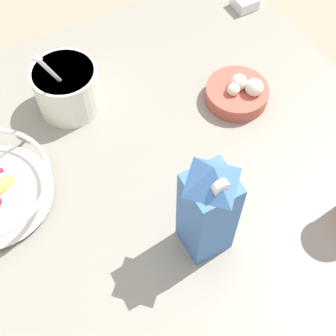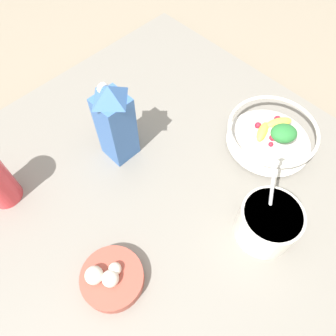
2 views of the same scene
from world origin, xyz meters
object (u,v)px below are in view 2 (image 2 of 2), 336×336
Objects in this scene: milk_carton at (115,122)px; garlic_bowl at (111,278)px; yogurt_tub at (268,222)px; fruit_bowl at (272,135)px.

garlic_bowl is at bearing 46.48° from milk_carton.
fruit_bowl is at bearing -146.65° from yogurt_tub.
milk_carton is 1.78× the size of garlic_bowl.
yogurt_tub is at bearing 153.59° from garlic_bowl.
yogurt_tub reaches higher than garlic_bowl.
yogurt_tub is 0.37m from garlic_bowl.
yogurt_tub is 1.64× the size of garlic_bowl.
fruit_bowl reaches higher than garlic_bowl.
fruit_bowl is 0.27m from yogurt_tub.
milk_carton is 1.09× the size of yogurt_tub.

